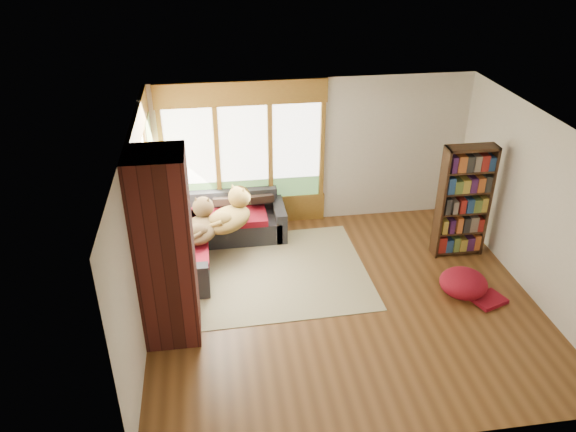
{
  "coord_description": "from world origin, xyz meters",
  "views": [
    {
      "loc": [
        -1.74,
        -6.37,
        5.02
      ],
      "look_at": [
        -0.67,
        0.93,
        0.95
      ],
      "focal_mm": 35.0,
      "sensor_mm": 36.0,
      "label": 1
    }
  ],
  "objects_px": {
    "sectional_sofa": "(204,233)",
    "area_rug": "(264,273)",
    "dog_brindle": "(200,219)",
    "dog_tan": "(231,209)",
    "pouf": "(464,283)",
    "brick_chimney": "(165,250)",
    "bookshelf": "(464,202)"
  },
  "relations": [
    {
      "from": "brick_chimney",
      "to": "pouf",
      "type": "bearing_deg",
      "value": 3.47
    },
    {
      "from": "bookshelf",
      "to": "pouf",
      "type": "bearing_deg",
      "value": -108.32
    },
    {
      "from": "sectional_sofa",
      "to": "pouf",
      "type": "relative_size",
      "value": 3.17
    },
    {
      "from": "dog_brindle",
      "to": "bookshelf",
      "type": "bearing_deg",
      "value": -80.8
    },
    {
      "from": "bookshelf",
      "to": "dog_tan",
      "type": "xyz_separation_m",
      "value": [
        -3.64,
        0.57,
        -0.14
      ]
    },
    {
      "from": "dog_brindle",
      "to": "brick_chimney",
      "type": "bearing_deg",
      "value": -179.87
    },
    {
      "from": "pouf",
      "to": "brick_chimney",
      "type": "bearing_deg",
      "value": -176.53
    },
    {
      "from": "area_rug",
      "to": "pouf",
      "type": "relative_size",
      "value": 4.6
    },
    {
      "from": "bookshelf",
      "to": "brick_chimney",
      "type": "bearing_deg",
      "value": -163.5
    },
    {
      "from": "bookshelf",
      "to": "dog_tan",
      "type": "height_order",
      "value": "bookshelf"
    },
    {
      "from": "dog_tan",
      "to": "dog_brindle",
      "type": "bearing_deg",
      "value": 155.41
    },
    {
      "from": "dog_brindle",
      "to": "dog_tan",
      "type": "bearing_deg",
      "value": -49.98
    },
    {
      "from": "sectional_sofa",
      "to": "bookshelf",
      "type": "relative_size",
      "value": 1.17
    },
    {
      "from": "bookshelf",
      "to": "pouf",
      "type": "xyz_separation_m",
      "value": [
        -0.36,
        -1.09,
        -0.74
      ]
    },
    {
      "from": "area_rug",
      "to": "brick_chimney",
      "type": "bearing_deg",
      "value": -138.15
    },
    {
      "from": "sectional_sofa",
      "to": "dog_tan",
      "type": "distance_m",
      "value": 0.68
    },
    {
      "from": "sectional_sofa",
      "to": "area_rug",
      "type": "height_order",
      "value": "sectional_sofa"
    },
    {
      "from": "brick_chimney",
      "to": "pouf",
      "type": "height_order",
      "value": "brick_chimney"
    },
    {
      "from": "area_rug",
      "to": "dog_brindle",
      "type": "bearing_deg",
      "value": 152.23
    },
    {
      "from": "area_rug",
      "to": "dog_brindle",
      "type": "height_order",
      "value": "dog_brindle"
    },
    {
      "from": "dog_tan",
      "to": "area_rug",
      "type": "bearing_deg",
      "value": -109.74
    },
    {
      "from": "brick_chimney",
      "to": "area_rug",
      "type": "height_order",
      "value": "brick_chimney"
    },
    {
      "from": "pouf",
      "to": "dog_tan",
      "type": "distance_m",
      "value": 3.73
    },
    {
      "from": "area_rug",
      "to": "dog_brindle",
      "type": "relative_size",
      "value": 3.33
    },
    {
      "from": "bookshelf",
      "to": "dog_tan",
      "type": "relative_size",
      "value": 1.76
    },
    {
      "from": "sectional_sofa",
      "to": "dog_tan",
      "type": "xyz_separation_m",
      "value": [
        0.45,
        -0.13,
        0.5
      ]
    },
    {
      "from": "bookshelf",
      "to": "dog_brindle",
      "type": "distance_m",
      "value": 4.15
    },
    {
      "from": "bookshelf",
      "to": "pouf",
      "type": "height_order",
      "value": "bookshelf"
    },
    {
      "from": "bookshelf",
      "to": "dog_tan",
      "type": "distance_m",
      "value": 3.69
    },
    {
      "from": "pouf",
      "to": "dog_brindle",
      "type": "distance_m",
      "value": 4.07
    },
    {
      "from": "sectional_sofa",
      "to": "area_rug",
      "type": "relative_size",
      "value": 0.69
    },
    {
      "from": "brick_chimney",
      "to": "pouf",
      "type": "relative_size",
      "value": 3.74
    }
  ]
}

